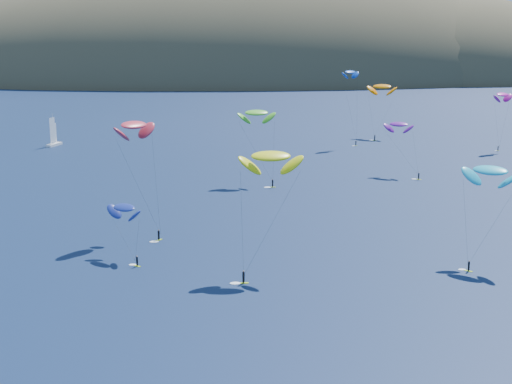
% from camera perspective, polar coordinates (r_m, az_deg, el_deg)
% --- Properties ---
extents(island, '(730.00, 300.00, 210.00)m').
position_cam_1_polar(island, '(626.59, 0.56, 8.29)').
color(island, '#3D3526').
rests_on(island, ground).
extents(sailboat, '(9.74, 8.80, 11.62)m').
position_cam_1_polar(sailboat, '(265.63, -15.86, 3.78)').
color(sailboat, silver).
rests_on(sailboat, ground).
extents(kitesurfer_2, '(11.40, 11.38, 22.82)m').
position_cam_1_polar(kitesurfer_2, '(122.84, 1.19, 2.87)').
color(kitesurfer_2, '#B1DB18').
rests_on(kitesurfer_2, ground).
extents(kitesurfer_3, '(10.03, 11.28, 21.65)m').
position_cam_1_polar(kitesurfer_3, '(193.94, 0.05, 6.35)').
color(kitesurfer_3, '#B1DB18').
rests_on(kitesurfer_3, ground).
extents(kitesurfer_4, '(8.36, 7.52, 28.16)m').
position_cam_1_polar(kitesurfer_4, '(257.76, 7.55, 9.49)').
color(kitesurfer_4, '#B1DB18').
rests_on(kitesurfer_4, ground).
extents(kitesurfer_5, '(11.13, 12.25, 19.30)m').
position_cam_1_polar(kitesurfer_5, '(134.07, 18.23, 1.65)').
color(kitesurfer_5, '#B1DB18').
rests_on(kitesurfer_5, ground).
extents(kitesurfer_6, '(9.06, 13.74, 16.60)m').
position_cam_1_polar(kitesurfer_6, '(209.35, 11.36, 5.33)').
color(kitesurfer_6, '#B1DB18').
rests_on(kitesurfer_6, ground).
extents(kitesurfer_8, '(9.56, 8.09, 21.47)m').
position_cam_1_polar(kitesurfer_8, '(259.56, 19.13, 7.38)').
color(kitesurfer_8, '#B1DB18').
rests_on(kitesurfer_8, ground).
extents(kitesurfer_9, '(10.34, 12.24, 25.15)m').
position_cam_1_polar(kitesurfer_9, '(145.56, -9.74, 5.30)').
color(kitesurfer_9, '#B1DB18').
rests_on(kitesurfer_9, ground).
extents(kitesurfer_10, '(8.16, 11.39, 11.25)m').
position_cam_1_polar(kitesurfer_10, '(133.51, -10.51, -1.24)').
color(kitesurfer_10, '#B1DB18').
rests_on(kitesurfer_10, ground).
extents(kitesurfer_11, '(12.19, 17.59, 22.28)m').
position_cam_1_polar(kitesurfer_11, '(281.48, 10.06, 8.31)').
color(kitesurfer_11, '#B1DB18').
rests_on(kitesurfer_11, ground).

